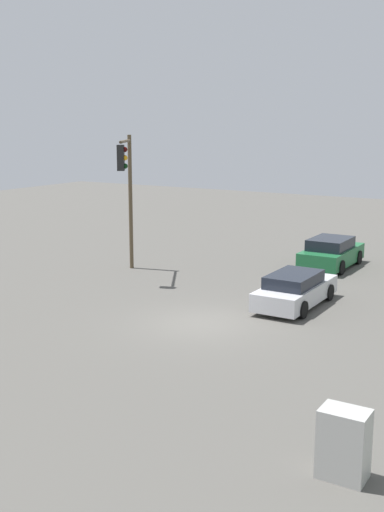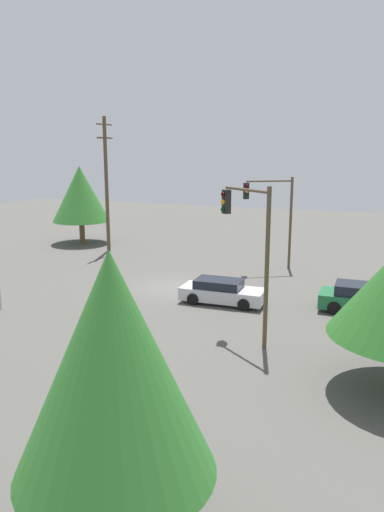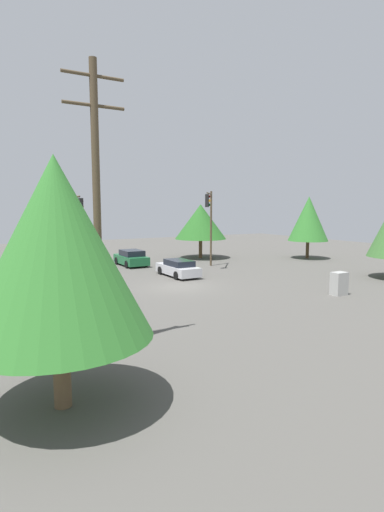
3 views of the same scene
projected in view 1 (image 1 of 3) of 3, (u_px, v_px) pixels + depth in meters
name	position (u px, v px, depth m)	size (l,w,h in m)	color
ground_plane	(203.00, 323.00, 21.93)	(80.00, 80.00, 0.00)	#54514C
sedan_silver	(295.00, 290.00, 23.89)	(1.85, 4.42, 1.28)	silver
sedan_green	(331.00, 253.00, 30.32)	(2.02, 4.25, 1.43)	#1E6638
traffic_signal_cross	(127.00, 181.00, 28.19)	(1.92, 3.02, 6.20)	brown
electrical_cabinet	(344.00, 444.00, 12.24)	(0.92, 0.65, 1.39)	#B2B2AD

